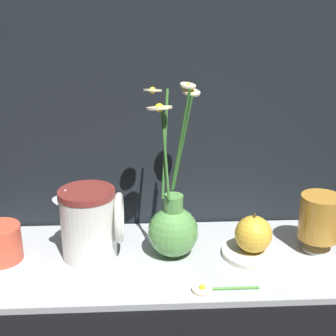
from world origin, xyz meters
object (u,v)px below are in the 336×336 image
object	(u,v)px
ceramic_pitcher	(90,221)
orange_fruit	(254,235)
vase_with_flowers	(173,226)
tea_glass	(320,218)

from	to	relation	value
ceramic_pitcher	orange_fruit	size ratio (longest dim) A/B	1.86
vase_with_flowers	ceramic_pitcher	distance (m)	0.16
vase_with_flowers	ceramic_pitcher	bearing A→B (deg)	179.09
vase_with_flowers	tea_glass	size ratio (longest dim) A/B	2.84
orange_fruit	tea_glass	bearing A→B (deg)	7.07
tea_glass	orange_fruit	xyz separation A→B (m)	(-0.13, -0.02, -0.02)
vase_with_flowers	orange_fruit	world-z (taller)	vase_with_flowers
ceramic_pitcher	vase_with_flowers	bearing A→B (deg)	-0.91
vase_with_flowers	tea_glass	xyz separation A→B (m)	(0.29, 0.00, 0.01)
ceramic_pitcher	tea_glass	size ratio (longest dim) A/B	1.28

